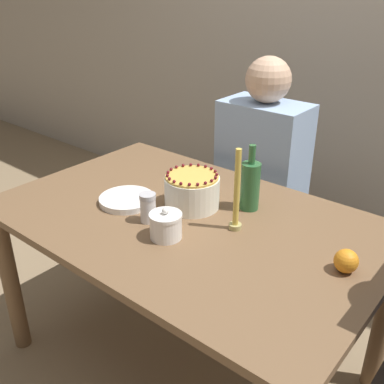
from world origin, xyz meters
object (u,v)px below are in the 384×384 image
Objects in this scene: cake at (192,191)px; candle at (237,197)px; sugar_shaker at (148,207)px; person_man_blue_shirt at (260,197)px; sugar_bowl at (166,225)px; bottle at (250,185)px.

cake is 0.70× the size of candle.
cake is 1.92× the size of sugar_shaker.
candle is at bearing 113.38° from person_man_blue_shirt.
person_man_blue_shirt is at bearing 98.34° from sugar_bowl.
cake is 0.23m from candle.
candle is 1.17× the size of bottle.
person_man_blue_shirt is at bearing 89.68° from sugar_shaker.
sugar_shaker is at bearing -125.53° from bottle.
sugar_bowl is 0.85m from person_man_blue_shirt.
bottle reaches higher than sugar_bowl.
sugar_bowl is at bearing -105.85° from bottle.
sugar_bowl is 0.38× the size of candle.
sugar_bowl is at bearing -71.62° from cake.
candle is at bearing 29.78° from sugar_shaker.
sugar_bowl is at bearing -126.92° from candle.
candle reaches higher than cake.
cake is at bearing 108.38° from sugar_bowl.
bottle is (-0.05, 0.16, -0.02)m from candle.
cake is at bearing -144.83° from bottle.
candle is at bearing -8.70° from cake.
cake is at bearing 171.30° from candle.
cake is at bearing 76.06° from sugar_shaker.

